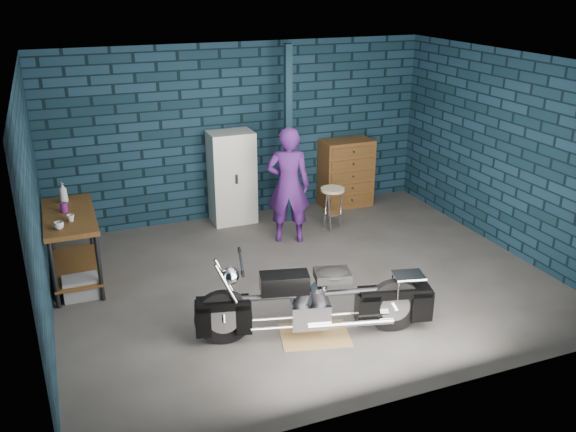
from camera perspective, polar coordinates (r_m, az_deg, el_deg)
name	(u,v)px	position (r m, az deg, el deg)	size (l,w,h in m)	color
ground	(304,279)	(7.79, 1.49, -5.93)	(6.00, 6.00, 0.00)	#514F4C
room_walls	(288,123)	(7.62, -0.01, 8.71)	(6.02, 5.01, 2.71)	#0E232E
support_post	(288,137)	(9.20, 0.00, 7.44)	(0.10, 0.10, 2.70)	#102734
workbench	(73,248)	(8.01, -19.43, -2.85)	(0.60, 1.40, 0.91)	brown
drip_mat	(315,335)	(6.67, 2.52, -11.06)	(0.73, 0.55, 0.01)	olive
motorcycle	(316,296)	(6.43, 2.59, -7.53)	(2.15, 0.58, 0.95)	black
person	(288,185)	(8.60, 0.03, 2.88)	(0.62, 0.40, 1.68)	#481C6B
storage_bin	(81,287)	(7.74, -18.80, -6.34)	(0.41, 0.29, 0.25)	gray
locker	(232,178)	(9.39, -5.25, 3.59)	(0.67, 0.48, 1.43)	silver
tool_chest	(346,173)	(10.12, 5.49, 4.00)	(0.84, 0.47, 1.12)	brown
shop_stool	(332,209)	(9.20, 4.15, 0.68)	(0.36, 0.36, 0.65)	#BDB28F
cup_a	(59,226)	(7.40, -20.65, -0.84)	(0.11, 0.11, 0.09)	#BDB28F
cup_b	(71,218)	(7.58, -19.67, -0.18)	(0.09, 0.09, 0.08)	#BDB28F
mug_purple	(64,207)	(7.91, -20.23, 0.77)	(0.09, 0.09, 0.12)	#621B6C
bottle	(63,193)	(8.22, -20.29, 2.07)	(0.10, 0.10, 0.26)	gray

